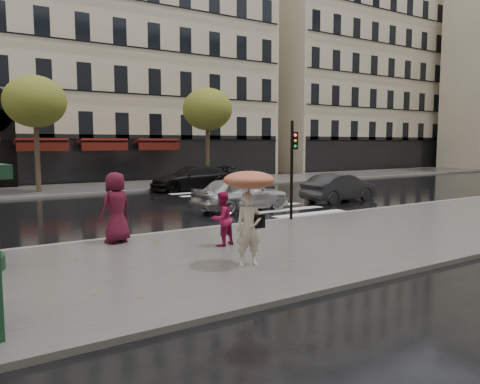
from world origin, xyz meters
TOP-DOWN VIEW (x-y plane):
  - ground at (0.00, 0.00)m, footprint 160.00×160.00m
  - near_sidewalk at (0.00, -0.50)m, footprint 90.00×7.00m
  - far_sidewalk at (0.00, 19.00)m, footprint 90.00×6.00m
  - near_kerb at (0.00, 3.00)m, footprint 90.00×0.25m
  - far_kerb at (0.00, 16.00)m, footprint 90.00×0.25m
  - zebra_crossing at (6.00, 9.60)m, footprint 3.60×11.75m
  - bldg_far_corner at (6.00, 30.00)m, footprint 26.00×14.00m
  - bldg_far_right at (34.00, 30.00)m, footprint 24.00×14.00m
  - tree_far_left at (-2.00, 18.00)m, footprint 3.40×3.40m
  - tree_far_right at (9.00, 18.00)m, footprint 3.40×3.40m
  - woman_umbrella at (-0.96, -1.73)m, footprint 1.16×1.16m
  - woman_red at (-0.42, 0.37)m, footprint 0.85×0.74m
  - man_burgundy at (-2.70, 2.33)m, footprint 1.12×0.91m
  - traffic_light at (3.98, 2.73)m, footprint 0.26×0.35m
  - car_silver at (4.06, 6.25)m, footprint 4.43×1.92m
  - car_darkgrey at (9.88, 6.20)m, footprint 4.31×1.82m
  - car_black at (6.21, 15.00)m, footprint 5.26×2.31m

SIDE VIEW (x-z plane):
  - ground at x=0.00m, z-range 0.00..0.00m
  - zebra_crossing at x=6.00m, z-range 0.00..0.01m
  - near_sidewalk at x=0.00m, z-range 0.00..0.12m
  - far_sidewalk at x=0.00m, z-range 0.00..0.12m
  - near_kerb at x=0.00m, z-range 0.00..0.14m
  - far_kerb at x=0.00m, z-range 0.00..0.14m
  - car_darkgrey at x=9.88m, z-range 0.00..1.38m
  - car_silver at x=4.06m, z-range 0.00..1.49m
  - car_black at x=6.21m, z-range 0.00..1.50m
  - woman_red at x=-0.42m, z-range 0.12..1.60m
  - man_burgundy at x=-2.70m, z-range 0.12..2.10m
  - woman_umbrella at x=-0.96m, z-range 0.48..2.72m
  - traffic_light at x=3.98m, z-range 0.50..4.08m
  - tree_far_left at x=-2.00m, z-range 1.85..8.49m
  - tree_far_right at x=9.00m, z-range 1.85..8.49m
  - bldg_far_corner at x=6.00m, z-range -0.14..22.76m
  - bldg_far_right at x=34.00m, z-range -0.14..22.76m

